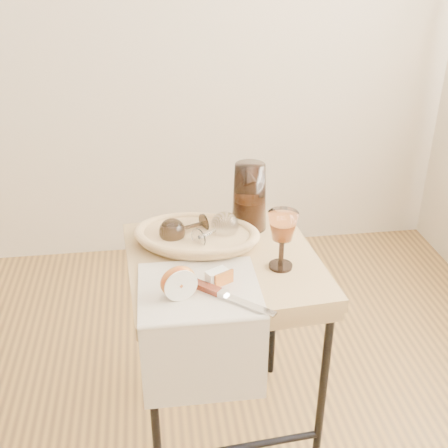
{
  "coord_description": "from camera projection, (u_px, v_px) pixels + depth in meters",
  "views": [
    {
      "loc": [
        0.33,
        -0.83,
        1.52
      ],
      "look_at": [
        0.52,
        0.51,
        0.8
      ],
      "focal_mm": 45.03,
      "sensor_mm": 36.0,
      "label": 1
    }
  ],
  "objects": [
    {
      "name": "table_knife",
      "position": [
        226.0,
        295.0,
        1.41
      ],
      "size": [
        0.21,
        0.19,
        0.02
      ],
      "primitive_type": null,
      "rotation": [
        0.0,
        0.0,
        -0.72
      ],
      "color": "silver",
      "rests_on": "tea_towel"
    },
    {
      "name": "apple_half",
      "position": [
        178.0,
        281.0,
        1.41
      ],
      "size": [
        0.1,
        0.07,
        0.09
      ],
      "primitive_type": "ellipsoid",
      "rotation": [
        0.0,
        0.0,
        0.28
      ],
      "color": "#B11E0F",
      "rests_on": "tea_towel"
    },
    {
      "name": "side_table",
      "position": [
        223.0,
        351.0,
        1.76
      ],
      "size": [
        0.58,
        0.58,
        0.68
      ],
      "primitive_type": null,
      "rotation": [
        0.0,
        0.0,
        0.08
      ],
      "color": "olive",
      "rests_on": "floor"
    },
    {
      "name": "tea_towel",
      "position": [
        199.0,
        289.0,
        1.46
      ],
      "size": [
        0.32,
        0.29,
        0.01
      ],
      "primitive_type": "cube",
      "rotation": [
        0.0,
        0.0,
        -0.01
      ],
      "color": "beige",
      "rests_on": "side_table"
    },
    {
      "name": "apple_wedge",
      "position": [
        217.0,
        277.0,
        1.47
      ],
      "size": [
        0.06,
        0.05,
        0.04
      ],
      "primitive_type": "cube",
      "rotation": [
        0.0,
        0.0,
        0.48
      ],
      "color": "white",
      "rests_on": "tea_towel"
    },
    {
      "name": "pitcher",
      "position": [
        249.0,
        196.0,
        1.72
      ],
      "size": [
        0.21,
        0.26,
        0.25
      ],
      "primitive_type": null,
      "rotation": [
        0.0,
        0.0,
        0.29
      ],
      "color": "black",
      "rests_on": "side_table"
    },
    {
      "name": "bread_basket",
      "position": [
        197.0,
        238.0,
        1.66
      ],
      "size": [
        0.38,
        0.31,
        0.04
      ],
      "primitive_type": null,
      "rotation": [
        0.0,
        0.0,
        -0.27
      ],
      "color": "olive",
      "rests_on": "side_table"
    },
    {
      "name": "wine_goblet",
      "position": [
        282.0,
        240.0,
        1.52
      ],
      "size": [
        0.11,
        0.11,
        0.17
      ],
      "primitive_type": null,
      "rotation": [
        0.0,
        0.0,
        0.4
      ],
      "color": "white",
      "rests_on": "side_table"
    },
    {
      "name": "goblet_lying_a",
      "position": [
        186.0,
        228.0,
        1.65
      ],
      "size": [
        0.15,
        0.12,
        0.08
      ],
      "primitive_type": null,
      "rotation": [
        0.0,
        0.0,
        3.53
      ],
      "color": "#3F3224",
      "rests_on": "bread_basket"
    },
    {
      "name": "goblet_lying_b",
      "position": [
        214.0,
        231.0,
        1.63
      ],
      "size": [
        0.16,
        0.15,
        0.08
      ],
      "primitive_type": null,
      "rotation": [
        0.0,
        0.0,
        0.65
      ],
      "color": "white",
      "rests_on": "bread_basket"
    }
  ]
}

